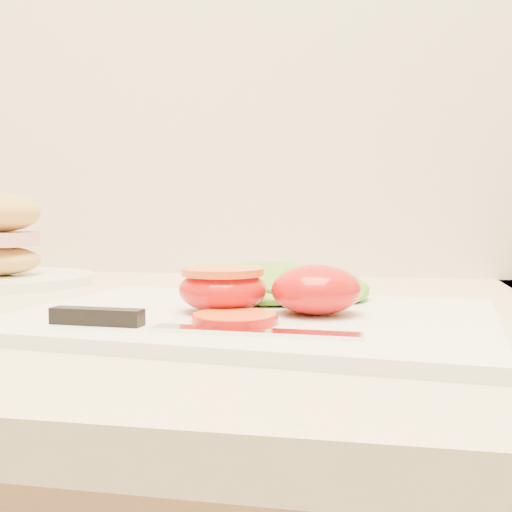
# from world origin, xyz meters

# --- Properties ---
(cutting_board) EXTENTS (0.40, 0.31, 0.01)m
(cutting_board) POSITION_xyz_m (-0.08, 1.60, 0.94)
(cutting_board) COLOR silver
(cutting_board) RESTS_ON counter
(tomato_half_dome) EXTENTS (0.07, 0.07, 0.04)m
(tomato_half_dome) POSITION_xyz_m (-0.03, 1.60, 0.96)
(tomato_half_dome) COLOR red
(tomato_half_dome) RESTS_ON cutting_board
(tomato_half_cut) EXTENTS (0.07, 0.07, 0.04)m
(tomato_half_cut) POSITION_xyz_m (-0.11, 1.60, 0.96)
(tomato_half_cut) COLOR red
(tomato_half_cut) RESTS_ON cutting_board
(tomato_slice_0) EXTENTS (0.06, 0.06, 0.01)m
(tomato_slice_0) POSITION_xyz_m (-0.09, 1.55, 0.94)
(tomato_slice_0) COLOR orange
(tomato_slice_0) RESTS_ON cutting_board
(lettuce_leaf_0) EXTENTS (0.17, 0.14, 0.03)m
(lettuce_leaf_0) POSITION_xyz_m (-0.09, 1.68, 0.95)
(lettuce_leaf_0) COLOR #519427
(lettuce_leaf_0) RESTS_ON cutting_board
(lettuce_leaf_1) EXTENTS (0.15, 0.15, 0.03)m
(lettuce_leaf_1) POSITION_xyz_m (-0.04, 1.68, 0.95)
(lettuce_leaf_1) COLOR #519427
(lettuce_leaf_1) RESTS_ON cutting_board
(knife) EXTENTS (0.23, 0.03, 0.01)m
(knife) POSITION_xyz_m (-0.13, 1.52, 0.94)
(knife) COLOR silver
(knife) RESTS_ON cutting_board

